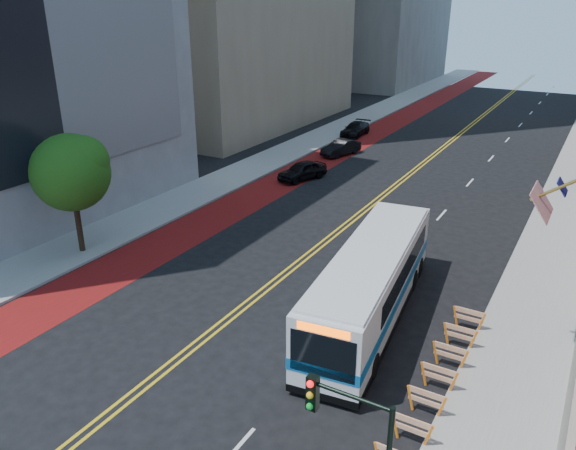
{
  "coord_description": "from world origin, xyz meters",
  "views": [
    {
      "loc": [
        13.22,
        -13.27,
        13.63
      ],
      "look_at": [
        1.02,
        8.0,
        3.51
      ],
      "focal_mm": 35.0,
      "sensor_mm": 36.0,
      "label": 1
    }
  ],
  "objects_px": {
    "street_tree": "(72,170)",
    "car_b": "(341,148)",
    "car_a": "(302,171)",
    "transit_bus": "(371,282)",
    "traffic_signal": "(353,443)",
    "car_c": "(355,129)"
  },
  "relations": [
    {
      "from": "car_a",
      "to": "car_b",
      "type": "bearing_deg",
      "value": 112.23
    },
    {
      "from": "street_tree",
      "to": "car_b",
      "type": "xyz_separation_m",
      "value": [
        3.85,
        26.3,
        -4.23
      ]
    },
    {
      "from": "street_tree",
      "to": "traffic_signal",
      "type": "relative_size",
      "value": 1.32
    },
    {
      "from": "street_tree",
      "to": "car_a",
      "type": "relative_size",
      "value": 1.57
    },
    {
      "from": "car_b",
      "to": "car_c",
      "type": "distance_m",
      "value": 7.89
    },
    {
      "from": "street_tree",
      "to": "car_c",
      "type": "distance_m",
      "value": 34.28
    },
    {
      "from": "street_tree",
      "to": "traffic_signal",
      "type": "bearing_deg",
      "value": -24.82
    },
    {
      "from": "street_tree",
      "to": "transit_bus",
      "type": "distance_m",
      "value": 17.09
    },
    {
      "from": "street_tree",
      "to": "car_b",
      "type": "bearing_deg",
      "value": 81.66
    },
    {
      "from": "street_tree",
      "to": "car_b",
      "type": "relative_size",
      "value": 1.61
    },
    {
      "from": "transit_bus",
      "to": "car_b",
      "type": "distance_m",
      "value": 27.87
    },
    {
      "from": "transit_bus",
      "to": "car_b",
      "type": "relative_size",
      "value": 3.08
    },
    {
      "from": "traffic_signal",
      "to": "car_a",
      "type": "height_order",
      "value": "traffic_signal"
    },
    {
      "from": "car_b",
      "to": "car_c",
      "type": "height_order",
      "value": "car_b"
    },
    {
      "from": "transit_bus",
      "to": "car_a",
      "type": "distance_m",
      "value": 20.74
    },
    {
      "from": "car_a",
      "to": "car_b",
      "type": "distance_m",
      "value": 8.15
    },
    {
      "from": "transit_bus",
      "to": "car_a",
      "type": "height_order",
      "value": "transit_bus"
    },
    {
      "from": "transit_bus",
      "to": "car_b",
      "type": "xyz_separation_m",
      "value": [
        -12.87,
        24.69,
        -1.12
      ]
    },
    {
      "from": "car_a",
      "to": "car_c",
      "type": "xyz_separation_m",
      "value": [
        -2.33,
        15.8,
        -0.05
      ]
    },
    {
      "from": "car_a",
      "to": "car_c",
      "type": "height_order",
      "value": "car_a"
    },
    {
      "from": "street_tree",
      "to": "car_a",
      "type": "height_order",
      "value": "street_tree"
    },
    {
      "from": "traffic_signal",
      "to": "car_c",
      "type": "xyz_separation_m",
      "value": [
        -18.71,
        43.52,
        -3.05
      ]
    }
  ]
}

